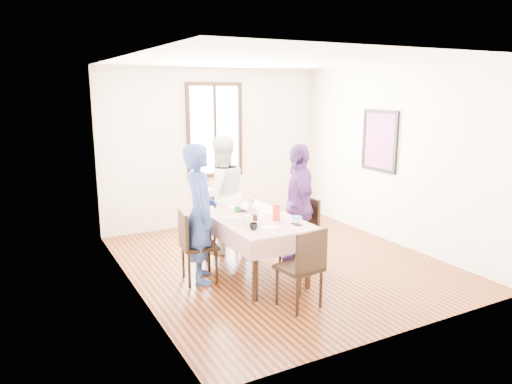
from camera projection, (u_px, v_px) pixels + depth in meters
ground at (280, 262)px, 6.58m from camera, size 4.50×4.50×0.00m
back_wall at (214, 147)px, 8.23m from camera, size 4.00×0.00×4.00m
right_wall at (394, 156)px, 7.21m from camera, size 0.00×4.50×4.50m
window_frame at (215, 130)px, 8.15m from camera, size 1.02×0.06×1.62m
window_pane at (214, 130)px, 8.16m from camera, size 0.90×0.02×1.50m
art_poster at (380, 141)px, 7.42m from camera, size 0.04×0.76×0.96m
dining_table at (254, 246)px, 6.06m from camera, size 0.83×1.52×0.75m
tablecloth at (254, 218)px, 5.98m from camera, size 0.95×1.64×0.01m
chair_left at (199, 246)px, 5.85m from camera, size 0.47×0.47×0.91m
chair_right at (298, 232)px, 6.40m from camera, size 0.44×0.44×0.91m
chair_far at (221, 221)px, 6.95m from camera, size 0.43×0.43×0.91m
chair_near at (299, 267)px, 5.14m from camera, size 0.48×0.48×0.91m
person_left at (200, 214)px, 5.77m from camera, size 0.56×0.71×1.72m
person_far at (221, 195)px, 6.84m from camera, size 0.83×0.65×1.70m
person_right at (297, 205)px, 6.32m from camera, size 0.71×1.05×1.66m
mug_black at (254, 226)px, 5.45m from camera, size 0.10×0.10×0.08m
mug_flag at (277, 213)px, 6.02m from camera, size 0.12×0.12×0.08m
mug_green at (237, 209)px, 6.23m from camera, size 0.11×0.11×0.07m
serving_bowl at (247, 208)px, 6.31m from camera, size 0.29×0.29×0.06m
juice_carton at (276, 212)px, 5.81m from camera, size 0.07×0.07×0.20m
butter_tub at (297, 220)px, 5.75m from camera, size 0.13×0.13×0.06m
jam_jar at (255, 218)px, 5.82m from camera, size 0.06×0.06×0.08m
drinking_glass at (247, 220)px, 5.68m from camera, size 0.08×0.08×0.11m
smartphone at (296, 224)px, 5.66m from camera, size 0.08×0.15×0.01m
flower_vase at (250, 211)px, 5.99m from camera, size 0.07×0.07×0.15m
plate_left at (231, 218)px, 5.94m from camera, size 0.20×0.20×0.01m
plate_right at (270, 213)px, 6.17m from camera, size 0.20×0.20×0.01m
plate_far at (234, 207)px, 6.47m from camera, size 0.20×0.20×0.01m
plate_near at (271, 228)px, 5.52m from camera, size 0.20×0.20×0.01m
butter_lid at (297, 217)px, 5.74m from camera, size 0.12×0.12×0.01m
flower_bunch at (250, 202)px, 5.96m from camera, size 0.09×0.09×0.10m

